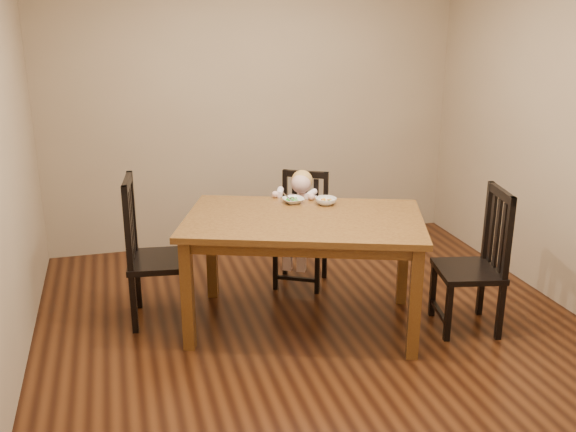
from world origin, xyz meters
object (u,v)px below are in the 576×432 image
object	(u,v)px
chair_left	(152,253)
chair_right	(476,263)
toddler	(301,218)
dining_table	(304,230)
bowl_veg	(326,201)
bowl_peas	(293,200)
chair_child	(302,231)

from	to	relation	value
chair_left	chair_right	bearing A→B (deg)	78.11
chair_right	toddler	size ratio (longest dim) A/B	1.99
dining_table	chair_right	world-z (taller)	chair_right
bowl_veg	bowl_peas	bearing A→B (deg)	156.11
chair_right	bowl_peas	distance (m)	1.41
toddler	bowl_veg	distance (m)	0.54
chair_left	toddler	bearing A→B (deg)	111.70
chair_left	bowl_veg	xyz separation A→B (m)	(1.30, -0.13, 0.33)
chair_left	bowl_veg	size ratio (longest dim) A/B	6.89
dining_table	chair_left	world-z (taller)	chair_left
chair_left	chair_right	xyz separation A→B (m)	(2.23, -0.75, -0.02)
dining_table	bowl_veg	distance (m)	0.38
chair_right	bowl_veg	distance (m)	1.18
toddler	bowl_peas	bearing A→B (deg)	93.73
toddler	bowl_peas	world-z (taller)	bowl_peas
bowl_peas	bowl_veg	world-z (taller)	bowl_veg
dining_table	chair_right	xyz separation A→B (m)	(1.18, -0.37, -0.24)
chair_child	chair_left	world-z (taller)	chair_left
chair_right	chair_left	bearing A→B (deg)	83.27
dining_table	bowl_peas	size ratio (longest dim) A/B	12.05
chair_right	toddler	distance (m)	1.47
toddler	bowl_veg	bearing A→B (deg)	126.19
chair_child	chair_left	distance (m)	1.32
dining_table	bowl_peas	bearing A→B (deg)	86.31
toddler	chair_right	bearing A→B (deg)	161.30
toddler	bowl_veg	xyz separation A→B (m)	(0.06, -0.46, 0.27)
bowl_peas	toddler	bearing A→B (deg)	64.89
dining_table	chair_left	xyz separation A→B (m)	(-1.05, 0.38, -0.21)
chair_child	bowl_veg	world-z (taller)	chair_child
dining_table	chair_child	xyz separation A→B (m)	(0.21, 0.76, -0.29)
chair_child	bowl_veg	bearing A→B (deg)	122.96
dining_table	chair_right	distance (m)	1.26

